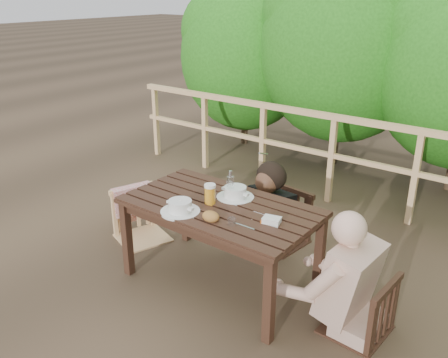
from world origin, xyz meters
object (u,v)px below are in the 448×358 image
Objects in this scene: table at (220,245)px; bread_roll at (211,217)px; bottle at (230,185)px; soup_far at (235,193)px; chair_far at (280,197)px; chair_right at (361,278)px; diner_right at (371,241)px; butter_tub at (272,221)px; beer_glass at (210,195)px; tumbler at (232,222)px; chair_left at (140,196)px; soup_near at (180,207)px; woman at (282,179)px.

table is 11.03× the size of bread_roll.
bread_roll is 0.56× the size of bottle.
bottle is (-0.02, -0.04, 0.07)m from soup_far.
chair_far is 1.08× the size of chair_right.
diner_right is 10.71× the size of bread_roll.
butter_tub is at bearing 31.16° from bread_roll.
beer_glass is (-1.20, -0.14, 0.34)m from chair_right.
bread_roll reaches higher than butter_tub.
bottle is (-0.12, 0.40, 0.08)m from bread_roll.
soup_far is 4.29× the size of tumbler.
chair_left is 7.07× the size of butter_tub.
diner_right reaches higher than table.
soup_near is 2.32× the size of butter_tub.
soup_far is at bearing 69.05° from soup_near.
table is 1.60× the size of chair_far.
bread_roll is at bearing 112.87° from diner_right.
chair_right is at bearing 21.59° from tumbler.
chair_far is 1.02m from butter_tub.
woman is 4.32× the size of soup_near.
woman is 1.13m from tumbler.
tumbler is at bearing -38.97° from table.
chair_far reaches higher than tumbler.
chair_right is 1.12m from bread_roll.
tumbler is at bearing 114.78° from diner_right.
butter_tub is at bearing -23.66° from soup_far.
woman is 0.70m from soup_far.
butter_tub is (0.47, -0.21, -0.02)m from soup_far.
bottle is (-0.05, -0.71, 0.35)m from chair_far.
chair_left is at bearing -178.45° from bottle.
soup_far is at bearing 58.23° from bottle.
butter_tub is (0.20, 0.20, -0.01)m from tumbler.
beer_glass is 0.19m from bottle.
beer_glass reaches higher than tumbler.
table is 0.87m from chair_far.
woman is at bearing -35.64° from chair_left.
bottle reaches higher than soup_near.
table is at bearing 113.48° from bread_roll.
soup_far reaches higher than tumbler.
soup_near is (-1.29, -0.39, 0.31)m from chair_right.
bottle is at bearing 70.06° from soup_near.
bottle is at bearing -87.95° from chair_right.
chair_far is 0.64× the size of diner_right.
soup_far is (1.05, 0.06, 0.29)m from chair_left.
chair_far is at bearing 79.93° from soup_near.
chair_left is at bearing 162.20° from bread_roll.
chair_right is 2.91× the size of soup_near.
bottle reaches higher than table.
beer_glass is at bearing 100.39° from diner_right.
bottle is (-0.05, -0.73, 0.17)m from woman.
tumbler is at bearing 6.57° from soup_near.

